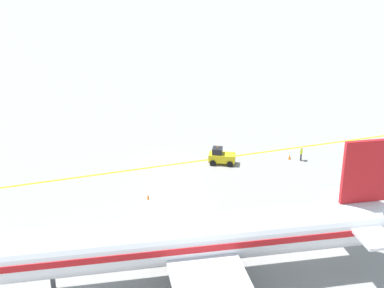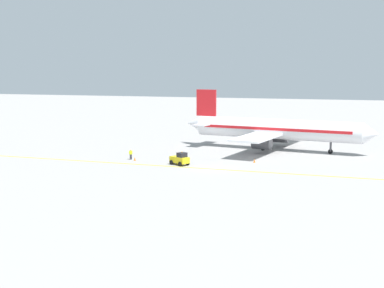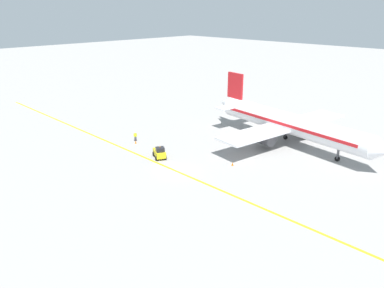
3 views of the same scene
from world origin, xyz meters
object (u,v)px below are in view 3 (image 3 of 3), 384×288
Objects in this scene: traffic_cone_near_nose at (233,164)px; baggage_tug_white at (160,153)px; traffic_cone_mid_apron at (136,142)px; ground_crew_worker at (135,136)px; airplane_at_gate at (288,123)px.

baggage_tug_white is at bearing -60.20° from traffic_cone_near_nose.
traffic_cone_near_nose is at bearing 103.70° from traffic_cone_mid_apron.
baggage_tug_white reaches higher than ground_crew_worker.
ground_crew_worker reaches higher than traffic_cone_mid_apron.
ground_crew_worker is 1.45m from traffic_cone_mid_apron.
ground_crew_worker is (-2.12, -9.18, 0.01)m from baggage_tug_white.
ground_crew_worker is 19.69m from traffic_cone_near_nose.
traffic_cone_near_nose is (-3.69, 19.33, -0.63)m from ground_crew_worker.
ground_crew_worker is (18.02, -19.77, -2.80)m from airplane_at_gate.
baggage_tug_white reaches higher than traffic_cone_mid_apron.
airplane_at_gate is 26.73m from traffic_cone_mid_apron.
traffic_cone_near_nose is 1.00× the size of traffic_cone_mid_apron.
baggage_tug_white is at bearing 80.52° from traffic_cone_mid_apron.
ground_crew_worker is 3.05× the size of traffic_cone_mid_apron.
traffic_cone_near_nose is (14.33, -0.44, -3.43)m from airplane_at_gate.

